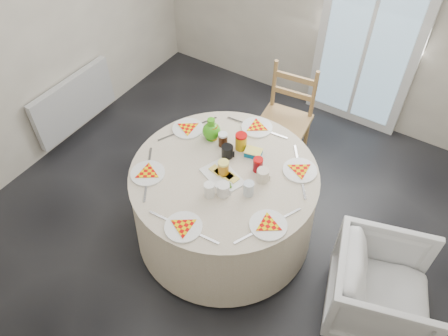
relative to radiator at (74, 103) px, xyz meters
The scene contains 13 objects.
floor 1.99m from the radiator, ahead, with size 4.00×4.00×0.00m, color black.
wall_left 0.94m from the radiator, 106.70° to the right, with size 0.02×4.00×2.60m, color #BCB5A3.
glass_door 3.00m from the radiator, 36.79° to the left, with size 1.00×0.08×2.10m, color silver.
radiator is the anchor object (origin of this frame).
table 2.01m from the radiator, ahead, with size 1.48×1.48×0.75m, color beige.
wooden_chair 2.13m from the radiator, 20.83° to the left, with size 0.45×0.43×1.01m, color olive, non-canonical shape.
armchair 3.34m from the radiator, ahead, with size 0.69×0.65×0.71m, color silver.
place_settings 2.04m from the radiator, ahead, with size 1.40×1.40×0.03m, color white, non-canonical shape.
jar_cluster 1.98m from the radiator, ahead, with size 0.55×0.28×0.16m, color brown, non-canonical shape.
butter_tub 2.12m from the radiator, ahead, with size 0.13×0.09×0.05m, color #035785.
green_pitcher 1.76m from the radiator, ahead, with size 0.15×0.15×0.19m, color #3AA316, non-canonical shape.
cheese_platter 2.06m from the radiator, ahead, with size 0.32×0.21×0.04m, color silver, non-canonical shape.
mugs_glasses 2.15m from the radiator, ahead, with size 0.69×0.69×0.13m, color #959595, non-canonical shape.
Camera 1 is at (1.23, -1.95, 3.17)m, focal length 35.00 mm.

